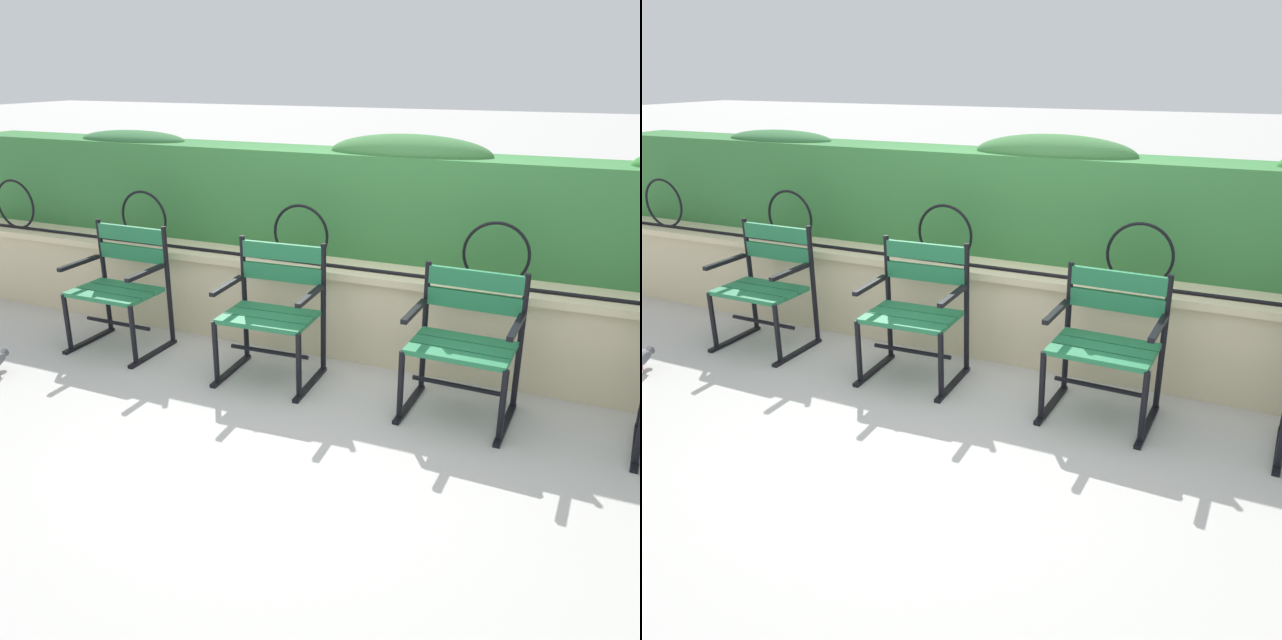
# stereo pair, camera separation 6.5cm
# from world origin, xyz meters

# --- Properties ---
(ground_plane) EXTENTS (60.00, 60.00, 0.00)m
(ground_plane) POSITION_xyz_m (0.00, 0.00, 0.00)
(ground_plane) COLOR #B7B5AF
(stone_wall) EXTENTS (7.83, 0.41, 0.65)m
(stone_wall) POSITION_xyz_m (0.00, 0.95, 0.33)
(stone_wall) COLOR beige
(stone_wall) RESTS_ON ground
(iron_arch_fence) EXTENTS (7.29, 0.02, 0.42)m
(iron_arch_fence) POSITION_xyz_m (-0.38, 0.88, 0.82)
(iron_arch_fence) COLOR black
(iron_arch_fence) RESTS_ON stone_wall
(hedge_row) EXTENTS (7.68, 0.48, 0.87)m
(hedge_row) POSITION_xyz_m (0.05, 1.37, 1.05)
(hedge_row) COLOR #387A3D
(hedge_row) RESTS_ON stone_wall
(park_chair_leftmost) EXTENTS (0.64, 0.53, 0.89)m
(park_chair_leftmost) POSITION_xyz_m (-1.69, 0.40, 0.47)
(park_chair_leftmost) COLOR #237547
(park_chair_leftmost) RESTS_ON ground
(park_chair_centre_left) EXTENTS (0.64, 0.55, 0.90)m
(park_chair_centre_left) POSITION_xyz_m (-0.44, 0.39, 0.47)
(park_chair_centre_left) COLOR #237547
(park_chair_centre_left) RESTS_ON ground
(park_chair_centre_right) EXTENTS (0.64, 0.54, 0.86)m
(park_chair_centre_right) POSITION_xyz_m (0.81, 0.39, 0.46)
(park_chair_centre_right) COLOR #237547
(park_chair_centre_right) RESTS_ON ground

